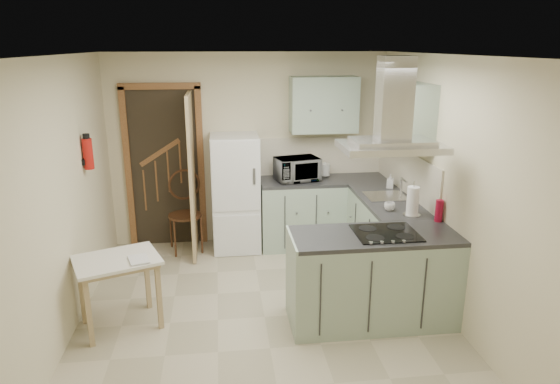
{
  "coord_description": "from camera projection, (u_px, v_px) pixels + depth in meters",
  "views": [
    {
      "loc": [
        -0.38,
        -4.36,
        2.6
      ],
      "look_at": [
        0.21,
        0.45,
        1.15
      ],
      "focal_mm": 32.0,
      "sensor_mm": 36.0,
      "label": 1
    }
  ],
  "objects": [
    {
      "name": "floor",
      "position": [
        265.0,
        317.0,
        4.93
      ],
      "size": [
        4.2,
        4.2,
        0.0
      ],
      "primitive_type": "plane",
      "color": "#B7AB8E",
      "rests_on": "ground"
    },
    {
      "name": "ceiling",
      "position": [
        262.0,
        55.0,
        4.22
      ],
      "size": [
        4.2,
        4.2,
        0.0
      ],
      "primitive_type": "plane",
      "rotation": [
        3.14,
        0.0,
        0.0
      ],
      "color": "silver",
      "rests_on": "back_wall"
    },
    {
      "name": "back_wall",
      "position": [
        249.0,
        150.0,
        6.57
      ],
      "size": [
        3.6,
        0.0,
        3.6
      ],
      "primitive_type": "plane",
      "rotation": [
        1.57,
        0.0,
        0.0
      ],
      "color": "beige",
      "rests_on": "floor"
    },
    {
      "name": "left_wall",
      "position": [
        59.0,
        204.0,
        4.37
      ],
      "size": [
        0.0,
        4.2,
        4.2
      ],
      "primitive_type": "plane",
      "rotation": [
        1.57,
        0.0,
        1.57
      ],
      "color": "beige",
      "rests_on": "floor"
    },
    {
      "name": "right_wall",
      "position": [
        450.0,
        190.0,
        4.79
      ],
      "size": [
        0.0,
        4.2,
        4.2
      ],
      "primitive_type": "plane",
      "rotation": [
        1.57,
        0.0,
        -1.57
      ],
      "color": "beige",
      "rests_on": "floor"
    },
    {
      "name": "doorway",
      "position": [
        165.0,
        168.0,
        6.47
      ],
      "size": [
        1.1,
        0.12,
        2.1
      ],
      "primitive_type": "cube",
      "color": "brown",
      "rests_on": "floor"
    },
    {
      "name": "fridge",
      "position": [
        236.0,
        193.0,
        6.41
      ],
      "size": [
        0.6,
        0.6,
        1.5
      ],
      "primitive_type": "cube",
      "color": "white",
      "rests_on": "floor"
    },
    {
      "name": "counter_back",
      "position": [
        301.0,
        213.0,
        6.59
      ],
      "size": [
        1.08,
        0.6,
        0.9
      ],
      "primitive_type": "cube",
      "color": "#9EB2A0",
      "rests_on": "floor"
    },
    {
      "name": "counter_right",
      "position": [
        379.0,
        228.0,
        6.05
      ],
      "size": [
        0.6,
        1.95,
        0.9
      ],
      "primitive_type": "cube",
      "color": "#9EB2A0",
      "rests_on": "floor"
    },
    {
      "name": "splashback",
      "position": [
        321.0,
        156.0,
        6.7
      ],
      "size": [
        1.68,
        0.02,
        0.5
      ],
      "primitive_type": "cube",
      "color": "beige",
      "rests_on": "counter_back"
    },
    {
      "name": "wall_cabinet_back",
      "position": [
        324.0,
        105.0,
        6.35
      ],
      "size": [
        0.85,
        0.35,
        0.7
      ],
      "primitive_type": "cube",
      "color": "#9EB2A0",
      "rests_on": "back_wall"
    },
    {
      "name": "wall_cabinet_right",
      "position": [
        405.0,
        115.0,
        5.4
      ],
      "size": [
        0.35,
        0.9,
        0.7
      ],
      "primitive_type": "cube",
      "color": "#9EB2A0",
      "rests_on": "right_wall"
    },
    {
      "name": "peninsula",
      "position": [
        373.0,
        278.0,
        4.75
      ],
      "size": [
        1.55,
        0.65,
        0.9
      ],
      "primitive_type": "cube",
      "color": "#9EB2A0",
      "rests_on": "floor"
    },
    {
      "name": "hob",
      "position": [
        386.0,
        233.0,
        4.63
      ],
      "size": [
        0.58,
        0.5,
        0.01
      ],
      "primitive_type": "cube",
      "color": "black",
      "rests_on": "peninsula"
    },
    {
      "name": "extractor_hood",
      "position": [
        391.0,
        147.0,
        4.4
      ],
      "size": [
        0.9,
        0.55,
        0.1
      ],
      "primitive_type": "cube",
      "color": "silver",
      "rests_on": "ceiling"
    },
    {
      "name": "sink",
      "position": [
        386.0,
        196.0,
        5.75
      ],
      "size": [
        0.45,
        0.4,
        0.01
      ],
      "primitive_type": "cube",
      "color": "silver",
      "rests_on": "counter_right"
    },
    {
      "name": "fire_extinguisher",
      "position": [
        88.0,
        154.0,
        5.16
      ],
      "size": [
        0.1,
        0.1,
        0.32
      ],
      "primitive_type": "cylinder",
      "color": "#B2140F",
      "rests_on": "left_wall"
    },
    {
      "name": "drop_leaf_table",
      "position": [
        120.0,
        292.0,
        4.69
      ],
      "size": [
        0.9,
        0.79,
        0.7
      ],
      "primitive_type": "cube",
      "rotation": [
        0.0,
        0.0,
        0.38
      ],
      "color": "#DBCC86",
      "rests_on": "floor"
    },
    {
      "name": "bentwood_chair",
      "position": [
        185.0,
        216.0,
        6.4
      ],
      "size": [
        0.51,
        0.51,
        0.95
      ],
      "primitive_type": "cube",
      "rotation": [
        0.0,
        0.0,
        0.23
      ],
      "color": "#451C17",
      "rests_on": "floor"
    },
    {
      "name": "microwave",
      "position": [
        297.0,
        169.0,
        6.4
      ],
      "size": [
        0.61,
        0.48,
        0.3
      ],
      "primitive_type": "imported",
      "rotation": [
        0.0,
        0.0,
        0.23
      ],
      "color": "black",
      "rests_on": "counter_back"
    },
    {
      "name": "kettle",
      "position": [
        325.0,
        169.0,
        6.59
      ],
      "size": [
        0.17,
        0.17,
        0.2
      ],
      "primitive_type": "cylinder",
      "rotation": [
        0.0,
        0.0,
        0.34
      ],
      "color": "silver",
      "rests_on": "counter_back"
    },
    {
      "name": "cereal_box",
      "position": [
        313.0,
        167.0,
        6.58
      ],
      "size": [
        0.1,
        0.18,
        0.26
      ],
      "primitive_type": "cube",
      "rotation": [
        0.0,
        0.0,
        -0.17
      ],
      "color": "#C28416",
      "rests_on": "counter_back"
    },
    {
      "name": "soap_bottle",
      "position": [
        390.0,
        181.0,
        6.08
      ],
      "size": [
        0.1,
        0.1,
        0.17
      ],
      "primitive_type": "imported",
      "rotation": [
        0.0,
        0.0,
        -0.43
      ],
      "color": "#B2B2BF",
      "rests_on": "counter_right"
    },
    {
      "name": "paper_towel",
      "position": [
        413.0,
        201.0,
        5.09
      ],
      "size": [
        0.14,
        0.14,
        0.31
      ],
      "primitive_type": "cylinder",
      "rotation": [
        0.0,
        0.0,
        -0.19
      ],
      "color": "white",
      "rests_on": "counter_right"
    },
    {
      "name": "cup",
      "position": [
        390.0,
        207.0,
        5.26
      ],
      "size": [
        0.15,
        0.15,
        0.09
      ],
      "primitive_type": "imported",
      "rotation": [
        0.0,
        0.0,
        -0.42
      ],
      "color": "white",
      "rests_on": "counter_right"
    },
    {
      "name": "red_bottle",
      "position": [
        439.0,
        211.0,
        4.93
      ],
      "size": [
        0.08,
        0.08,
        0.22
      ],
      "primitive_type": "cylinder",
      "rotation": [
        0.0,
        0.0,
        -0.08
      ],
      "color": "maroon",
      "rests_on": "peninsula"
    },
    {
      "name": "book",
      "position": [
        129.0,
        257.0,
        4.5
      ],
      "size": [
        0.23,
        0.27,
        0.1
      ],
      "primitive_type": "imported",
      "rotation": [
        0.0,
        0.0,
        0.31
      ],
      "color": "#96323F",
      "rests_on": "drop_leaf_table"
    }
  ]
}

